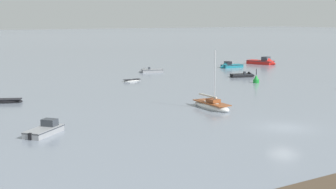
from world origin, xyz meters
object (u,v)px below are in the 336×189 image
at_px(rowboat_moored_0, 132,81).
at_px(motorboat_moored_8, 245,76).
at_px(motorboat_moored_3, 229,66).
at_px(motorboat_moored_6, 149,71).
at_px(motorboat_moored_0, 48,130).
at_px(motorboat_moored_7, 264,63).
at_px(sailboat_moored_0, 212,106).
at_px(channel_buoy, 256,80).
at_px(rowboat_moored_2, 6,101).

height_order(rowboat_moored_0, motorboat_moored_8, motorboat_moored_8).
distance_m(motorboat_moored_3, motorboat_moored_6, 17.54).
height_order(rowboat_moored_0, motorboat_moored_0, motorboat_moored_0).
xyz_separation_m(motorboat_moored_6, motorboat_moored_7, (28.38, 0.27, 0.16)).
height_order(motorboat_moored_0, motorboat_moored_6, motorboat_moored_0).
xyz_separation_m(motorboat_moored_3, motorboat_moored_7, (10.88, 1.50, 0.08)).
distance_m(sailboat_moored_0, motorboat_moored_3, 43.08).
bearing_deg(channel_buoy, motorboat_moored_6, 108.79).
height_order(motorboat_moored_8, channel_buoy, channel_buoy).
distance_m(sailboat_moored_0, motorboat_moored_7, 51.90).
xyz_separation_m(sailboat_moored_0, rowboat_moored_2, (-18.25, 15.27, -0.12)).
height_order(motorboat_moored_6, motorboat_moored_7, motorboat_moored_7).
relative_size(sailboat_moored_0, motorboat_moored_6, 1.41).
relative_size(sailboat_moored_0, rowboat_moored_2, 1.63).
bearing_deg(motorboat_moored_8, motorboat_moored_6, 143.59).
relative_size(motorboat_moored_0, motorboat_moored_7, 0.66).
distance_m(motorboat_moored_3, rowboat_moored_2, 49.75).
distance_m(rowboat_moored_2, channel_buoy, 36.36).
relative_size(motorboat_moored_6, rowboat_moored_2, 1.16).
bearing_deg(motorboat_moored_6, motorboat_moored_7, -161.12).
relative_size(rowboat_moored_0, channel_buoy, 1.29).
bearing_deg(motorboat_moored_7, rowboat_moored_0, -93.28).
height_order(rowboat_moored_2, channel_buoy, channel_buoy).
relative_size(motorboat_moored_6, channel_buoy, 2.04).
bearing_deg(channel_buoy, sailboat_moored_0, -144.54).
relative_size(motorboat_moored_0, motorboat_moored_3, 0.87).
bearing_deg(motorboat_moored_0, sailboat_moored_0, -34.48).
height_order(sailboat_moored_0, channel_buoy, sailboat_moored_0).
height_order(motorboat_moored_6, channel_buoy, channel_buoy).
bearing_deg(channel_buoy, motorboat_moored_8, 62.18).
relative_size(motorboat_moored_7, motorboat_moored_8, 1.53).
relative_size(motorboat_moored_3, motorboat_moored_6, 1.10).
xyz_separation_m(sailboat_moored_0, channel_buoy, (18.03, 12.84, 0.17)).
height_order(motorboat_moored_3, channel_buoy, channel_buoy).
height_order(motorboat_moored_3, motorboat_moored_7, motorboat_moored_7).
bearing_deg(sailboat_moored_0, motorboat_moored_0, -83.29).
xyz_separation_m(motorboat_moored_6, channel_buoy, (7.05, -20.71, 0.25)).
bearing_deg(motorboat_moored_6, channel_buoy, 127.12).
height_order(rowboat_moored_0, motorboat_moored_6, motorboat_moored_6).
bearing_deg(motorboat_moored_7, channel_buoy, -63.53).
bearing_deg(motorboat_moored_3, sailboat_moored_0, 53.66).
relative_size(motorboat_moored_7, channel_buoy, 2.97).
xyz_separation_m(motorboat_moored_3, motorboat_moored_8, (-7.04, -13.01, -0.09)).
bearing_deg(motorboat_moored_8, channel_buoy, -100.52).
distance_m(motorboat_moored_3, channel_buoy, 22.10).
relative_size(rowboat_moored_2, channel_buoy, 1.76).
relative_size(rowboat_moored_0, motorboat_moored_6, 0.64).
distance_m(sailboat_moored_0, motorboat_moored_6, 35.31).
relative_size(motorboat_moored_3, motorboat_moored_8, 1.15).
relative_size(motorboat_moored_0, channel_buoy, 1.95).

